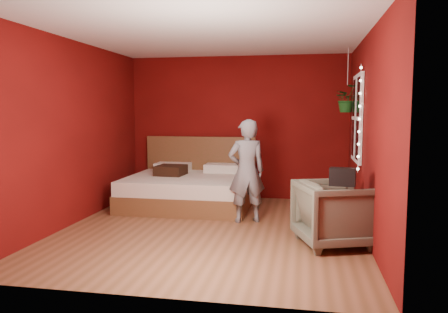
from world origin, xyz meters
TOP-DOWN VIEW (x-y plane):
  - floor at (0.00, 0.00)m, footprint 4.50×4.50m
  - room_walls at (0.00, 0.00)m, footprint 4.04×4.54m
  - window at (1.97, 0.90)m, footprint 0.05×0.97m
  - fairy_lights at (1.94, 0.37)m, footprint 0.04×0.04m
  - bed at (-0.68, 1.42)m, footprint 2.05×1.75m
  - person at (0.41, 0.47)m, footprint 0.64×0.53m
  - armchair at (1.60, -0.44)m, footprint 1.08×1.07m
  - handbag at (1.65, -0.74)m, footprint 0.30×0.19m
  - throw_pillow at (-1.02, 1.40)m, footprint 0.50×0.50m
  - hanging_plant at (1.88, 1.57)m, footprint 0.46×0.42m

SIDE VIEW (x-z plane):
  - floor at x=0.00m, z-range 0.00..0.00m
  - bed at x=-0.68m, z-range -0.27..0.86m
  - armchair at x=1.60m, z-range 0.00..0.78m
  - throw_pillow at x=-1.02m, z-range 0.51..0.68m
  - person at x=0.41m, z-range 0.00..1.49m
  - handbag at x=1.65m, z-range 0.78..0.98m
  - fairy_lights at x=1.94m, z-range 0.77..2.22m
  - window at x=1.97m, z-range 0.87..2.14m
  - room_walls at x=0.00m, z-range 0.37..2.99m
  - hanging_plant at x=1.88m, z-range 1.29..2.31m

